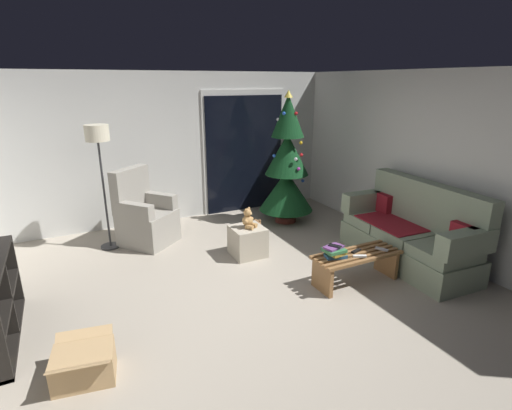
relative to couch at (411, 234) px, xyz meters
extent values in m
plane|color=#9E9384|center=(-2.32, 0.09, -0.40)|extent=(7.00, 7.00, 0.00)
cube|color=silver|center=(-2.32, 3.15, 0.85)|extent=(5.72, 0.12, 2.50)
cube|color=silver|center=(0.54, 0.09, 0.85)|extent=(0.12, 6.00, 2.50)
cube|color=silver|center=(-1.02, 3.07, 0.70)|extent=(1.60, 0.02, 2.20)
cube|color=black|center=(-1.02, 3.06, 0.65)|extent=(1.50, 0.02, 2.10)
cube|color=gray|center=(-0.07, 0.00, -0.23)|extent=(0.86, 1.94, 0.34)
cube|color=gray|center=(-0.12, -0.62, 0.01)|extent=(0.71, 0.64, 0.14)
cube|color=gray|center=(-0.09, 0.00, 0.01)|extent=(0.71, 0.64, 0.14)
cube|color=gray|center=(-0.05, 0.62, 0.01)|extent=(0.71, 0.64, 0.14)
cube|color=gray|center=(0.23, -0.01, 0.38)|extent=(0.30, 1.91, 0.60)
cube|color=gray|center=(-0.12, -0.87, 0.22)|extent=(0.77, 0.24, 0.28)
cube|color=gray|center=(-0.02, 0.87, 0.22)|extent=(0.77, 0.24, 0.28)
cube|color=maroon|center=(-0.09, 0.25, 0.09)|extent=(0.65, 0.93, 0.02)
cube|color=maroon|center=(0.05, -0.71, 0.22)|extent=(0.14, 0.33, 0.28)
cube|color=maroon|center=(0.13, 0.69, 0.22)|extent=(0.14, 0.33, 0.28)
cube|color=olive|center=(-1.03, -0.32, -0.03)|extent=(1.10, 0.05, 0.04)
cube|color=olive|center=(-1.03, -0.23, -0.03)|extent=(1.10, 0.05, 0.04)
cube|color=olive|center=(-1.03, -0.14, -0.03)|extent=(1.10, 0.05, 0.04)
cube|color=olive|center=(-1.03, -0.05, -0.03)|extent=(1.10, 0.05, 0.04)
cube|color=olive|center=(-1.03, 0.04, -0.03)|extent=(1.10, 0.05, 0.04)
cube|color=olive|center=(-1.52, -0.14, -0.23)|extent=(0.05, 0.36, 0.35)
cube|color=olive|center=(-0.54, -0.14, -0.23)|extent=(0.05, 0.36, 0.35)
cube|color=black|center=(-1.01, -0.10, -0.01)|extent=(0.16, 0.09, 0.02)
cube|color=#ADADB2|center=(-0.70, -0.20, -0.01)|extent=(0.11, 0.16, 0.02)
cube|color=silver|center=(-1.07, -0.23, -0.01)|extent=(0.16, 0.11, 0.02)
cube|color=#285684|center=(-1.33, -0.11, 0.00)|extent=(0.27, 0.19, 0.04)
cube|color=#B79333|center=(-1.32, -0.11, 0.04)|extent=(0.20, 0.20, 0.04)
cube|color=#337042|center=(-1.35, -0.11, 0.08)|extent=(0.24, 0.20, 0.04)
cube|color=#6B3D7A|center=(-1.35, -0.09, 0.11)|extent=(0.25, 0.19, 0.03)
cube|color=black|center=(-1.34, -0.10, 0.12)|extent=(0.14, 0.16, 0.01)
cylinder|color=#4C1E19|center=(-0.69, 2.11, -0.35)|extent=(0.36, 0.36, 0.10)
cylinder|color=brown|center=(-0.69, 2.11, -0.24)|extent=(0.08, 0.08, 0.12)
cone|color=#0F3819|center=(-0.69, 2.11, 0.16)|extent=(0.92, 0.92, 0.69)
cone|color=#0F3819|center=(-0.69, 2.11, 0.79)|extent=(0.73, 0.73, 0.69)
cone|color=#0F3819|center=(-0.69, 2.11, 1.41)|extent=(0.54, 0.54, 0.69)
sphere|color=red|center=(-0.57, 1.86, 0.80)|extent=(0.06, 0.06, 0.06)
sphere|color=gold|center=(-0.67, 2.32, 1.07)|extent=(0.06, 0.06, 0.06)
sphere|color=blue|center=(-0.96, 2.06, 0.79)|extent=(0.06, 0.06, 0.06)
sphere|color=white|center=(-0.84, 2.16, 1.35)|extent=(0.06, 0.06, 0.06)
sphere|color=gold|center=(-0.54, 1.92, 0.99)|extent=(0.06, 0.06, 0.06)
sphere|color=#B233A5|center=(-0.65, 1.79, 0.59)|extent=(0.06, 0.06, 0.06)
sphere|color=#B233A5|center=(-0.80, 2.25, 1.20)|extent=(0.06, 0.06, 0.06)
sphere|color=red|center=(-0.61, 1.99, 1.45)|extent=(0.06, 0.06, 0.06)
sphere|color=white|center=(-0.34, 2.27, 0.30)|extent=(0.06, 0.06, 0.06)
sphere|color=blue|center=(-0.81, 2.04, 1.45)|extent=(0.06, 0.06, 0.06)
sphere|color=blue|center=(-0.31, 2.18, 0.27)|extent=(0.06, 0.06, 0.06)
sphere|color=blue|center=(-0.50, 2.06, 1.21)|extent=(0.06, 0.06, 0.06)
sphere|color=gold|center=(-0.62, 2.23, 1.41)|extent=(0.06, 0.06, 0.06)
sphere|color=white|center=(-0.69, 1.82, 0.75)|extent=(0.06, 0.06, 0.06)
cone|color=#EAD14C|center=(-0.69, 2.11, 1.75)|extent=(0.14, 0.14, 0.12)
cube|color=gray|center=(-3.02, 2.20, -0.24)|extent=(0.96, 0.96, 0.31)
cube|color=gray|center=(-3.02, 2.20, 0.00)|extent=(0.96, 0.96, 0.18)
cube|color=gray|center=(-3.19, 2.40, 0.41)|extent=(0.62, 0.56, 0.64)
cube|color=gray|center=(-2.79, 2.36, 0.20)|extent=(0.48, 0.53, 0.22)
cube|color=gray|center=(-3.22, 2.00, 0.20)|extent=(0.48, 0.53, 0.22)
cylinder|color=#2D2D30|center=(-3.57, 2.30, -0.39)|extent=(0.28, 0.28, 0.02)
cylinder|color=#2D2D30|center=(-3.57, 2.30, 0.40)|extent=(0.03, 0.03, 1.55)
cylinder|color=beige|center=(-3.57, 2.30, 1.27)|extent=(0.32, 0.32, 0.22)
cube|color=#B2A893|center=(-1.87, 1.15, -0.19)|extent=(0.44, 0.44, 0.41)
cylinder|color=tan|center=(-1.79, 1.13, 0.05)|extent=(0.11, 0.13, 0.06)
cylinder|color=tan|center=(-1.88, 1.07, 0.05)|extent=(0.11, 0.13, 0.06)
sphere|color=tan|center=(-1.87, 1.15, 0.11)|extent=(0.15, 0.15, 0.15)
sphere|color=tan|center=(-1.87, 1.15, 0.23)|extent=(0.11, 0.11, 0.11)
sphere|color=tan|center=(-1.84, 1.11, 0.22)|extent=(0.04, 0.04, 0.04)
sphere|color=tan|center=(-1.84, 1.17, 0.28)|extent=(0.04, 0.04, 0.04)
sphere|color=tan|center=(-1.90, 1.13, 0.28)|extent=(0.04, 0.04, 0.04)
sphere|color=tan|center=(-1.80, 1.17, 0.12)|extent=(0.06, 0.06, 0.06)
sphere|color=tan|center=(-1.92, 1.09, 0.12)|extent=(0.06, 0.06, 0.06)
cylinder|color=brown|center=(-1.42, 1.78, -0.37)|extent=(0.13, 0.12, 0.06)
cylinder|color=brown|center=(-1.35, 1.71, -0.37)|extent=(0.13, 0.12, 0.06)
sphere|color=brown|center=(-1.43, 1.71, -0.30)|extent=(0.15, 0.15, 0.15)
sphere|color=brown|center=(-1.43, 1.71, -0.18)|extent=(0.11, 0.11, 0.11)
sphere|color=#A37A51|center=(-1.40, 1.74, -0.19)|extent=(0.04, 0.04, 0.04)
sphere|color=brown|center=(-1.46, 1.74, -0.13)|extent=(0.04, 0.04, 0.04)
sphere|color=brown|center=(-1.41, 1.68, -0.13)|extent=(0.04, 0.04, 0.04)
sphere|color=brown|center=(-1.46, 1.77, -0.29)|extent=(0.06, 0.06, 0.06)
sphere|color=brown|center=(-1.37, 1.67, -0.29)|extent=(0.06, 0.06, 0.06)
cube|color=tan|center=(-4.09, -0.43, -0.27)|extent=(0.52, 0.42, 0.27)
cube|color=tan|center=(-4.06, -0.22, -0.11)|extent=(0.46, 0.17, 0.06)
cube|color=tan|center=(-4.12, -0.64, -0.11)|extent=(0.46, 0.17, 0.06)
camera|label=1|loc=(-4.00, -3.42, 1.95)|focal=27.43mm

